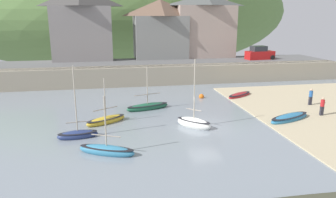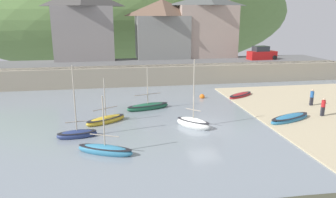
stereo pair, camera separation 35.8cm
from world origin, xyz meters
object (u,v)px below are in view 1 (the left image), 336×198
mooring_buoy (201,96)px  sailboat_far_left (289,118)px  sailboat_blue_trim (78,134)px  person_near_water (311,96)px  waterfront_building_centre (160,28)px  waterfront_building_right (205,26)px  sailboat_nearest_shore (194,123)px  rowboat_small_beached (240,95)px  waterfront_building_left (82,24)px  motorboat_with_cabin (107,150)px  person_on_slipway (322,106)px  parked_car_near_slipway (260,54)px  sailboat_tall_mast (148,107)px  dinghy_open_wooden (106,120)px

mooring_buoy → sailboat_far_left: bearing=-60.3°
sailboat_blue_trim → sailboat_far_left: 17.20m
sailboat_blue_trim → person_near_water: 22.20m
waterfront_building_centre → mooring_buoy: (1.81, -16.21, -6.61)m
waterfront_building_right → sailboat_nearest_shore: size_ratio=1.66×
sailboat_blue_trim → rowboat_small_beached: bearing=22.0°
waterfront_building_left → mooring_buoy: waterfront_building_left is taller
motorboat_with_cabin → waterfront_building_centre: bearing=99.0°
waterfront_building_right → person_on_slipway: 25.46m
rowboat_small_beached → parked_car_near_slipway: size_ratio=0.87×
waterfront_building_left → motorboat_with_cabin: size_ratio=2.53×
sailboat_nearest_shore → person_near_water: size_ratio=3.47×
waterfront_building_left → sailboat_nearest_shore: size_ratio=1.79×
sailboat_tall_mast → rowboat_small_beached: 10.83m
waterfront_building_left → motorboat_with_cabin: (3.09, -29.09, -7.28)m
mooring_buoy → sailboat_nearest_shore: bearing=-110.1°
waterfront_building_left → sailboat_far_left: size_ratio=2.20×
motorboat_with_cabin → rowboat_small_beached: 18.98m
sailboat_blue_trim → sailboat_nearest_shore: sailboat_nearest_shore is taller
waterfront_building_right → person_on_slipway: waterfront_building_right is taller
sailboat_blue_trim → motorboat_with_cabin: sailboat_blue_trim is taller
dinghy_open_wooden → person_near_water: (19.69, 1.60, 0.74)m
person_near_water → mooring_buoy: 10.84m
rowboat_small_beached → person_near_water: 7.14m
waterfront_building_centre → person_near_water: bearing=-61.7°
person_on_slipway → sailboat_blue_trim: bearing=-176.3°
waterfront_building_centre → dinghy_open_wooden: size_ratio=2.20×
sailboat_blue_trim → sailboat_tall_mast: 8.68m
dinghy_open_wooden → sailboat_blue_trim: bearing=-155.2°
sailboat_tall_mast → mooring_buoy: bearing=10.2°
sailboat_far_left → person_near_water: person_near_water is taller
sailboat_blue_trim → dinghy_open_wooden: size_ratio=1.39×
sailboat_tall_mast → person_on_slipway: bearing=-36.0°
person_on_slipway → mooring_buoy: person_on_slipway is taller
sailboat_nearest_shore → person_on_slipway: 11.79m
sailboat_nearest_shore → person_near_water: sailboat_nearest_shore is taller
waterfront_building_left → rowboat_small_beached: 25.08m
motorboat_with_cabin → mooring_buoy: bearing=76.9°
waterfront_building_left → waterfront_building_right: 18.23m
sailboat_far_left → motorboat_with_cabin: motorboat_with_cabin is taller
waterfront_building_right → sailboat_far_left: bearing=-90.0°
sailboat_blue_trim → sailboat_tall_mast: bearing=39.8°
motorboat_with_cabin → rowboat_small_beached: motorboat_with_cabin is taller
waterfront_building_centre → person_on_slipway: 27.17m
waterfront_building_left → waterfront_building_centre: waterfront_building_left is taller
sailboat_nearest_shore → parked_car_near_slipway: bearing=98.3°
sailboat_far_left → person_near_water: size_ratio=2.83×
sailboat_tall_mast → person_near_water: size_ratio=2.69×
waterfront_building_centre → dinghy_open_wooden: bearing=-110.0°
waterfront_building_left → person_on_slipway: (21.65, -24.46, -6.55)m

